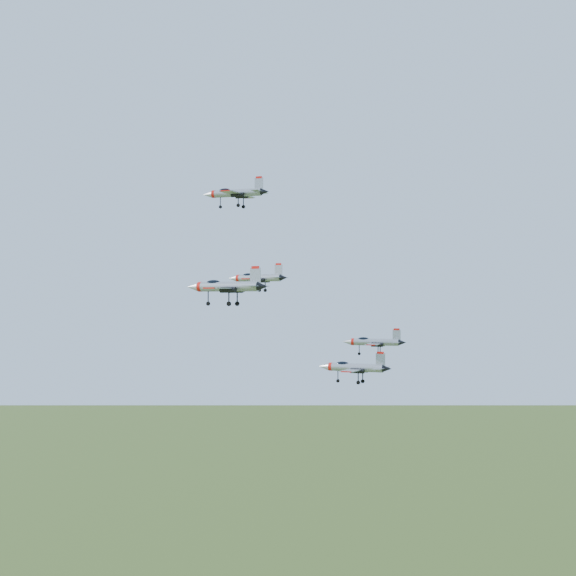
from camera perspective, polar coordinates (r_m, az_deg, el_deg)
The scene contains 5 objects.
jet_lead at distance 153.43m, azimuth -3.82°, elevation 6.76°, with size 13.59×11.47×3.66m.
jet_left_high at distance 141.05m, azimuth -2.24°, elevation 0.73°, with size 11.84×9.85×3.16m.
jet_right_high at distance 116.45m, azimuth -4.47°, elevation 0.12°, with size 13.53×11.27×3.62m.
jet_left_low at distance 131.82m, azimuth 6.06°, elevation -3.83°, with size 10.47×8.90×2.85m.
jet_right_low at distance 113.50m, azimuth 4.68°, elevation -5.64°, with size 10.82×9.06×2.90m.
Camera 1 is at (73.10, -112.68, 133.19)m, focal length 50.00 mm.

